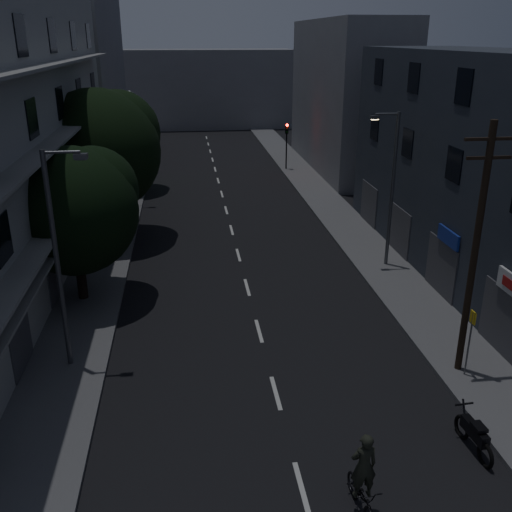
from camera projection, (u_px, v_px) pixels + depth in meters
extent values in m
plane|color=black|center=(231.00, 228.00, 36.92)|extent=(160.00, 160.00, 0.00)
cube|color=#565659|center=(113.00, 231.00, 36.02)|extent=(3.00, 90.00, 0.15)
cube|color=#565659|center=(344.00, 222.00, 37.77)|extent=(3.00, 90.00, 0.15)
cube|color=beige|center=(302.00, 488.00, 15.63)|extent=(0.15, 2.00, 0.01)
cube|color=beige|center=(276.00, 393.00, 19.79)|extent=(0.15, 2.00, 0.01)
cube|color=beige|center=(259.00, 331.00, 23.96)|extent=(0.15, 2.00, 0.01)
cube|color=beige|center=(247.00, 287.00, 28.13)|extent=(0.15, 2.00, 0.01)
cube|color=beige|center=(238.00, 255.00, 32.29)|extent=(0.15, 2.00, 0.01)
cube|color=beige|center=(232.00, 230.00, 36.46)|extent=(0.15, 2.00, 0.01)
cube|color=beige|center=(226.00, 210.00, 40.62)|extent=(0.15, 2.00, 0.01)
cube|color=beige|center=(222.00, 194.00, 44.79)|extent=(0.15, 2.00, 0.01)
cube|color=beige|center=(218.00, 181.00, 48.95)|extent=(0.15, 2.00, 0.01)
cube|color=beige|center=(215.00, 169.00, 53.12)|extent=(0.15, 2.00, 0.01)
cube|color=beige|center=(212.00, 160.00, 57.28)|extent=(0.15, 2.00, 0.01)
cube|color=beige|center=(210.00, 151.00, 61.45)|extent=(0.15, 2.00, 0.01)
cube|color=beige|center=(208.00, 144.00, 65.61)|extent=(0.15, 2.00, 0.01)
cube|color=beige|center=(207.00, 138.00, 69.78)|extent=(0.15, 2.00, 0.01)
cube|color=black|center=(17.00, 323.00, 20.34)|extent=(0.06, 1.60, 1.60)
cube|color=black|center=(52.00, 262.00, 25.90)|extent=(0.06, 1.60, 1.60)
cube|color=black|center=(74.00, 222.00, 31.45)|extent=(0.06, 1.60, 1.60)
cube|color=black|center=(90.00, 194.00, 37.00)|extent=(0.06, 1.60, 1.60)
cube|color=black|center=(102.00, 174.00, 42.56)|extent=(0.06, 1.60, 1.60)
cube|color=black|center=(3.00, 239.00, 19.19)|extent=(0.06, 1.60, 1.60)
cube|color=black|center=(43.00, 193.00, 24.74)|extent=(0.06, 1.60, 1.60)
cube|color=black|center=(68.00, 165.00, 30.30)|extent=(0.06, 1.60, 1.60)
cube|color=black|center=(85.00, 145.00, 35.85)|extent=(0.06, 1.60, 1.60)
cube|color=black|center=(97.00, 130.00, 41.41)|extent=(0.06, 1.60, 1.60)
cube|color=black|center=(32.00, 118.00, 23.59)|extent=(0.06, 1.60, 1.60)
cube|color=black|center=(60.00, 103.00, 29.15)|extent=(0.06, 1.60, 1.60)
cube|color=black|center=(79.00, 92.00, 34.70)|extent=(0.06, 1.60, 1.60)
cube|color=black|center=(93.00, 85.00, 40.25)|extent=(0.06, 1.60, 1.60)
cube|color=black|center=(21.00, 36.00, 22.44)|extent=(0.06, 1.60, 1.60)
cube|color=black|center=(52.00, 36.00, 27.99)|extent=(0.06, 1.60, 1.60)
cube|color=black|center=(73.00, 36.00, 33.55)|extent=(0.06, 1.60, 1.60)
cube|color=black|center=(88.00, 36.00, 39.10)|extent=(0.06, 1.60, 1.60)
cube|color=gray|center=(69.00, 201.00, 28.01)|extent=(1.00, 32.40, 0.12)
cube|color=gray|center=(61.00, 136.00, 26.86)|extent=(1.00, 32.40, 0.12)
cube|color=gray|center=(53.00, 64.00, 25.70)|extent=(1.00, 32.40, 0.12)
cube|color=gray|center=(70.00, 219.00, 28.32)|extent=(0.80, 32.40, 0.12)
cube|color=#424247|center=(20.00, 338.00, 20.56)|extent=(0.06, 2.40, 2.40)
cube|color=#424247|center=(54.00, 274.00, 26.11)|extent=(0.06, 2.40, 2.40)
cube|color=#424247|center=(76.00, 232.00, 31.67)|extent=(0.06, 2.40, 2.40)
cube|color=#424247|center=(91.00, 203.00, 37.22)|extent=(0.06, 2.40, 2.40)
cube|color=#424247|center=(103.00, 181.00, 42.77)|extent=(0.06, 2.40, 2.40)
cube|color=#2B303A|center=(509.00, 178.00, 26.16)|extent=(6.00, 28.00, 11.00)
cube|color=black|center=(454.00, 165.00, 25.06)|extent=(0.06, 1.40, 1.50)
cube|color=black|center=(408.00, 143.00, 30.15)|extent=(0.06, 1.40, 1.50)
cube|color=black|center=(375.00, 128.00, 35.24)|extent=(0.06, 1.40, 1.50)
cube|color=black|center=(464.00, 87.00, 23.87)|extent=(0.06, 1.40, 1.50)
cube|color=black|center=(414.00, 78.00, 28.96)|extent=(0.06, 1.40, 1.50)
cube|color=black|center=(379.00, 72.00, 34.05)|extent=(0.06, 1.40, 1.50)
cube|color=#424247|center=(502.00, 322.00, 21.73)|extent=(0.06, 3.00, 2.60)
cube|color=#424247|center=(441.00, 268.00, 26.82)|extent=(0.06, 3.00, 2.60)
cube|color=#424247|center=(399.00, 231.00, 31.91)|extent=(0.06, 3.00, 2.60)
cube|color=#424247|center=(369.00, 204.00, 37.00)|extent=(0.06, 3.00, 2.60)
cube|color=navy|center=(448.00, 237.00, 25.74)|extent=(0.12, 2.00, 0.70)
cube|color=slate|center=(83.00, 77.00, 53.93)|extent=(6.00, 20.00, 16.00)
cube|color=slate|center=(346.00, 96.00, 51.72)|extent=(6.00, 20.00, 13.00)
cube|color=slate|center=(202.00, 89.00, 76.77)|extent=(24.00, 8.00, 10.00)
cylinder|color=black|center=(79.00, 259.00, 26.02)|extent=(0.44, 0.44, 3.82)
sphere|color=black|center=(73.00, 211.00, 25.19)|extent=(5.74, 5.74, 5.74)
sphere|color=black|center=(94.00, 191.00, 25.70)|extent=(4.02, 4.02, 4.02)
sphere|color=black|center=(53.00, 206.00, 24.42)|extent=(3.73, 3.73, 3.73)
cylinder|color=black|center=(103.00, 199.00, 33.86)|extent=(0.44, 0.44, 4.75)
sphere|color=black|center=(98.00, 152.00, 32.84)|extent=(7.15, 7.15, 7.15)
sphere|color=black|center=(118.00, 133.00, 33.47)|extent=(5.01, 5.01, 5.01)
sphere|color=black|center=(79.00, 145.00, 31.88)|extent=(4.65, 4.65, 4.65)
cylinder|color=black|center=(124.00, 165.00, 44.97)|extent=(0.44, 0.44, 3.83)
sphere|color=black|center=(122.00, 136.00, 44.14)|extent=(5.72, 5.72, 5.72)
sphere|color=black|center=(133.00, 125.00, 44.65)|extent=(4.01, 4.01, 4.01)
sphere|color=black|center=(111.00, 132.00, 43.37)|extent=(3.72, 3.72, 3.72)
cylinder|color=black|center=(286.00, 151.00, 52.16)|extent=(0.12, 0.12, 3.20)
cube|color=black|center=(287.00, 129.00, 51.43)|extent=(0.28, 0.22, 0.90)
sphere|color=#FF0C05|center=(287.00, 125.00, 51.17)|extent=(0.22, 0.22, 0.22)
sphere|color=#3F330C|center=(287.00, 129.00, 51.28)|extent=(0.22, 0.22, 0.22)
sphere|color=black|center=(287.00, 132.00, 51.38)|extent=(0.22, 0.22, 0.22)
cylinder|color=black|center=(144.00, 158.00, 49.41)|extent=(0.12, 0.12, 3.20)
cube|color=black|center=(142.00, 134.00, 48.67)|extent=(0.28, 0.22, 0.90)
sphere|color=black|center=(142.00, 130.00, 48.42)|extent=(0.22, 0.22, 0.22)
sphere|color=#3F330C|center=(142.00, 134.00, 48.52)|extent=(0.22, 0.22, 0.22)
sphere|color=#0CFF26|center=(142.00, 137.00, 48.63)|extent=(0.22, 0.22, 0.22)
cylinder|color=#515258|center=(57.00, 264.00, 19.90)|extent=(0.18, 0.18, 8.00)
cylinder|color=#515258|center=(61.00, 152.00, 18.57)|extent=(1.20, 0.10, 0.10)
cube|color=#515258|center=(81.00, 156.00, 18.69)|extent=(0.45, 0.25, 0.18)
cube|color=#4C4C4C|center=(81.00, 159.00, 18.73)|extent=(0.35, 0.18, 0.04)
cylinder|color=#54575B|center=(392.00, 191.00, 29.22)|extent=(0.18, 0.18, 8.00)
cylinder|color=#54575B|center=(387.00, 114.00, 27.74)|extent=(1.20, 0.10, 0.10)
cube|color=#54575B|center=(375.00, 117.00, 27.73)|extent=(0.45, 0.25, 0.18)
cube|color=#FFD88C|center=(375.00, 119.00, 27.76)|extent=(0.35, 0.18, 0.04)
cylinder|color=#595C61|center=(119.00, 149.00, 40.29)|extent=(0.18, 0.18, 8.00)
cylinder|color=#595C61|center=(123.00, 92.00, 38.95)|extent=(1.20, 0.10, 0.10)
cube|color=#595C61|center=(132.00, 94.00, 39.08)|extent=(0.45, 0.25, 0.18)
cube|color=#4C4C4C|center=(132.00, 95.00, 39.11)|extent=(0.35, 0.18, 0.04)
cylinder|color=black|center=(475.00, 254.00, 19.39)|extent=(0.24, 0.24, 9.00)
cube|color=black|center=(492.00, 139.00, 17.99)|extent=(1.80, 0.10, 0.10)
cube|color=black|center=(489.00, 158.00, 18.20)|extent=(1.50, 0.10, 0.10)
cylinder|color=#595B60|center=(469.00, 344.00, 20.18)|extent=(0.06, 0.06, 2.50)
cube|color=yellow|center=(473.00, 317.00, 19.80)|extent=(0.05, 0.35, 0.45)
torus|color=black|center=(485.00, 455.00, 16.37)|extent=(0.17, 0.77, 0.77)
torus|color=black|center=(462.00, 427.00, 17.56)|extent=(0.17, 0.77, 0.77)
cube|color=black|center=(475.00, 431.00, 16.84)|extent=(0.35, 1.21, 0.38)
cube|color=black|center=(479.00, 427.00, 16.59)|extent=(0.36, 0.51, 0.11)
cylinder|color=black|center=(465.00, 415.00, 17.33)|extent=(0.10, 0.47, 0.91)
cube|color=black|center=(464.00, 404.00, 17.31)|extent=(0.60, 0.08, 0.04)
imported|color=black|center=(361.00, 495.00, 14.72)|extent=(0.77, 1.93, 1.00)
imported|color=black|center=(364.00, 466.00, 14.37)|extent=(0.72, 0.50, 1.91)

